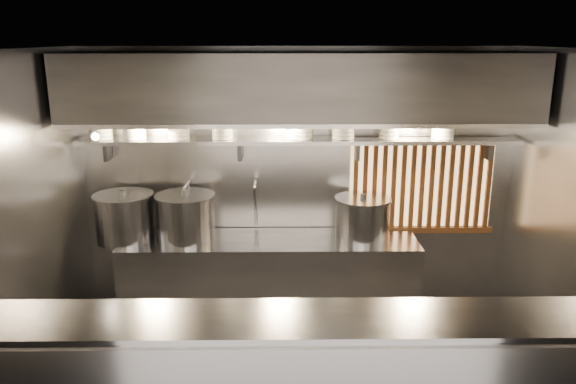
{
  "coord_description": "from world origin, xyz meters",
  "views": [
    {
      "loc": [
        -0.18,
        -4.24,
        2.89
      ],
      "look_at": [
        -0.12,
        0.55,
        1.56
      ],
      "focal_mm": 35.0,
      "sensor_mm": 36.0,
      "label": 1
    }
  ],
  "objects_px": {
    "stock_pot_mid": "(186,217)",
    "pendant_bulb": "(289,135)",
    "stock_pot_right": "(362,218)",
    "heat_lamp": "(92,130)",
    "stock_pot_left": "(125,217)"
  },
  "relations": [
    {
      "from": "pendant_bulb",
      "to": "stock_pot_left",
      "type": "distance_m",
      "value": 1.84
    },
    {
      "from": "stock_pot_mid",
      "to": "stock_pot_right",
      "type": "relative_size",
      "value": 0.93
    },
    {
      "from": "pendant_bulb",
      "to": "stock_pot_mid",
      "type": "height_order",
      "value": "pendant_bulb"
    },
    {
      "from": "pendant_bulb",
      "to": "stock_pot_right",
      "type": "xyz_separation_m",
      "value": [
        0.74,
        -0.04,
        -0.85
      ]
    },
    {
      "from": "stock_pot_mid",
      "to": "stock_pot_right",
      "type": "xyz_separation_m",
      "value": [
        1.78,
        0.03,
        -0.02
      ]
    },
    {
      "from": "stock_pot_left",
      "to": "stock_pot_mid",
      "type": "bearing_deg",
      "value": 0.06
    },
    {
      "from": "heat_lamp",
      "to": "stock_pot_mid",
      "type": "relative_size",
      "value": 0.53
    },
    {
      "from": "pendant_bulb",
      "to": "stock_pot_mid",
      "type": "distance_m",
      "value": 1.33
    },
    {
      "from": "stock_pot_mid",
      "to": "pendant_bulb",
      "type": "bearing_deg",
      "value": 3.96
    },
    {
      "from": "heat_lamp",
      "to": "stock_pot_left",
      "type": "relative_size",
      "value": 0.47
    },
    {
      "from": "heat_lamp",
      "to": "stock_pot_right",
      "type": "relative_size",
      "value": 0.49
    },
    {
      "from": "stock_pot_mid",
      "to": "stock_pot_right",
      "type": "height_order",
      "value": "stock_pot_mid"
    },
    {
      "from": "stock_pot_right",
      "to": "pendant_bulb",
      "type": "bearing_deg",
      "value": 176.6
    },
    {
      "from": "stock_pot_left",
      "to": "stock_pot_right",
      "type": "relative_size",
      "value": 1.05
    },
    {
      "from": "heat_lamp",
      "to": "stock_pot_right",
      "type": "xyz_separation_m",
      "value": [
        2.54,
        0.31,
        -0.95
      ]
    }
  ]
}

